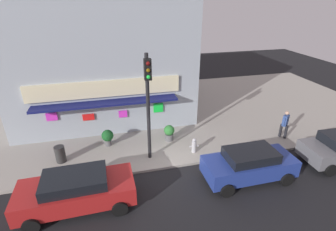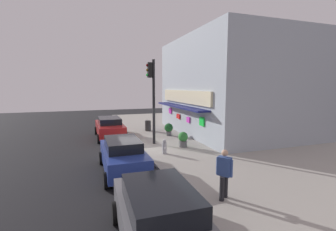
% 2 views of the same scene
% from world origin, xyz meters
% --- Properties ---
extents(ground_plane, '(51.92, 51.92, 0.00)m').
position_xyz_m(ground_plane, '(0.00, 0.00, 0.00)').
color(ground_plane, black).
extents(sidewalk, '(34.61, 13.32, 0.13)m').
position_xyz_m(sidewalk, '(0.00, 6.66, 0.07)').
color(sidewalk, '#A39E93').
rests_on(sidewalk, ground_plane).
extents(corner_building, '(11.24, 10.36, 7.58)m').
position_xyz_m(corner_building, '(-2.54, 8.78, 3.92)').
color(corner_building, '#9EA8B2').
rests_on(corner_building, sidewalk).
extents(traffic_light, '(0.32, 0.58, 5.47)m').
position_xyz_m(traffic_light, '(-0.62, 0.95, 3.63)').
color(traffic_light, black).
rests_on(traffic_light, sidewalk).
extents(fire_hydrant, '(0.49, 0.25, 0.83)m').
position_xyz_m(fire_hydrant, '(1.80, 0.98, 0.53)').
color(fire_hydrant, '#B2B2B7').
rests_on(fire_hydrant, sidewalk).
extents(trash_can, '(0.50, 0.50, 0.87)m').
position_xyz_m(trash_can, '(-5.10, 1.78, 0.57)').
color(trash_can, '#2D2D2D').
rests_on(trash_can, sidewalk).
extents(pedestrian, '(0.53, 0.47, 1.70)m').
position_xyz_m(pedestrian, '(7.50, 1.20, 1.07)').
color(pedestrian, black).
rests_on(pedestrian, sidewalk).
extents(potted_plant_by_doorway, '(0.61, 0.61, 0.95)m').
position_xyz_m(potted_plant_by_doorway, '(0.81, 2.53, 0.65)').
color(potted_plant_by_doorway, '#59595B').
rests_on(potted_plant_by_doorway, sidewalk).
extents(potted_plant_by_window, '(0.66, 0.66, 0.95)m').
position_xyz_m(potted_plant_by_window, '(-2.70, 2.81, 0.69)').
color(potted_plant_by_window, '#59595B').
rests_on(potted_plant_by_window, sidewalk).
extents(parked_car_red, '(4.60, 2.12, 1.55)m').
position_xyz_m(parked_car_red, '(-4.04, -1.50, 0.82)').
color(parked_car_red, '#AD1E1E').
rests_on(parked_car_red, ground_plane).
extents(parked_car_blue, '(4.22, 1.96, 1.55)m').
position_xyz_m(parked_car_blue, '(3.58, -1.59, 0.82)').
color(parked_car_blue, navy).
rests_on(parked_car_blue, ground_plane).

